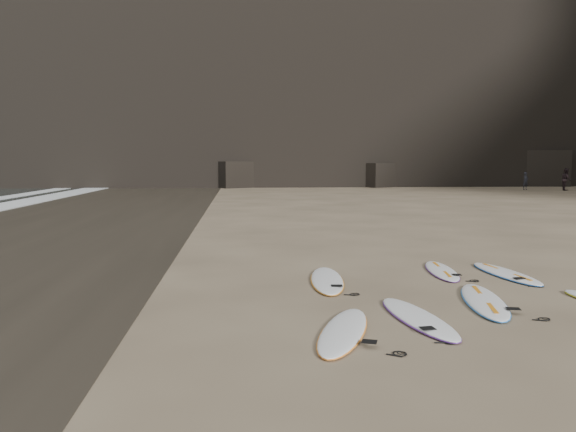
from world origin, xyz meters
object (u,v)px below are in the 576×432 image
Objects in this scene: surfboard_0 at (343,330)px; surfboard_6 at (442,270)px; surfboard_1 at (418,317)px; person_b at (566,179)px; person_a at (526,181)px; surfboard_7 at (506,273)px; surfboard_2 at (484,300)px; surfboard_5 at (327,280)px.

surfboard_0 is 5.37m from surfboard_6.
surfboard_1 is 1.36× the size of person_b.
person_a is at bearing 78.71° from surfboard_0.
surfboard_1 is at bearing 164.21° from person_b.
surfboard_2 is at bearing -128.40° from surfboard_7.
person_a reaches higher than surfboard_5.
surfboard_6 is (3.13, 4.37, -0.00)m from surfboard_0.
person_a is at bearing 67.65° from surfboard_6.
surfboard_1 is at bearing 43.52° from surfboard_0.
surfboard_7 reaches higher than surfboard_1.
surfboard_1 is (1.34, 0.59, 0.00)m from surfboard_0.
surfboard_5 is at bearing 155.04° from surfboard_2.
surfboard_0 is 0.98× the size of surfboard_1.
surfboard_7 is 1.69× the size of person_a.
surfboard_6 is 41.09m from person_b.
person_a is 0.82× the size of person_b.
surfboard_7 is 40.30m from person_a.
surfboard_2 is 2.82m from surfboard_6.
surfboard_7 is at bearing -10.20° from surfboard_6.
surfboard_5 is (-1.03, 2.98, 0.00)m from surfboard_1.
surfboard_7 is (1.58, 2.37, -0.00)m from surfboard_2.
person_b is at bearing 49.32° from surfboard_1.
surfboard_6 is (1.79, 3.77, -0.00)m from surfboard_1.
surfboard_2 and surfboard_5 have the same top height.
surfboard_6 is at bearing 98.21° from surfboard_2.
surfboard_2 reaches higher than surfboard_7.
person_b reaches higher than surfboard_2.
surfboard_0 is at bearing -89.37° from surfboard_5.
person_a is 3.23m from person_b.
surfboard_7 is at bearing 69.47° from surfboard_2.
surfboard_2 is 43.14m from person_a.
surfboard_5 reaches higher than surfboard_0.
person_a is (19.18, 35.44, 0.74)m from surfboard_7.
surfboard_6 is at bearing 163.34° from person_b.
surfboard_7 is at bearing 40.13° from surfboard_1.
surfboard_2 reaches higher than surfboard_1.
person_a is (20.76, 37.81, 0.74)m from surfboard_2.
surfboard_0 is 0.92× the size of surfboard_5.
person_a is at bearing 84.67° from person_b.
surfboard_6 is at bearing 74.05° from surfboard_0.
surfboard_1 is 1.83m from surfboard_2.
surfboard_5 reaches higher than surfboard_7.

